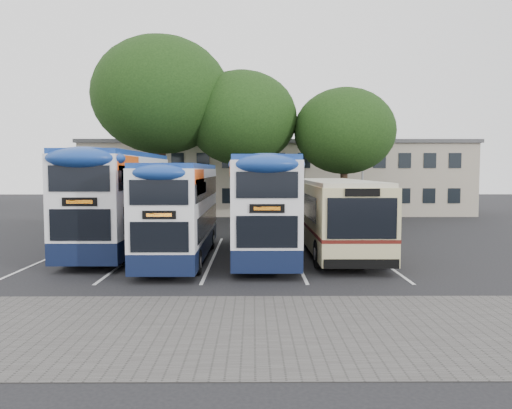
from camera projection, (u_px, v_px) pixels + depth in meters
The scene contains 12 objects.
ground at pixel (313, 282), 16.82m from camera, with size 120.00×120.00×0.00m, color black.
paving_strip at pixel (255, 329), 11.82m from camera, with size 40.00×6.00×0.01m, color #595654.
bay_lines at pixel (214, 256), 21.78m from camera, with size 14.12×11.00×0.01m.
depot_building at pixel (276, 177), 43.52m from camera, with size 32.40×8.40×6.20m.
lamp_post at pixel (363, 152), 36.42m from camera, with size 0.25×1.05×9.06m.
tree_left at pixel (161, 96), 33.81m from camera, with size 9.33×9.33×12.78m.
tree_mid at pixel (242, 119), 34.09m from camera, with size 7.59×7.59×10.51m.
tree_right at pixel (344, 131), 33.78m from camera, with size 6.87×6.87×9.31m.
bus_dd_left at pixel (121, 197), 23.17m from camera, with size 2.65×10.91×4.55m.
bus_dd_mid at pixel (181, 207), 20.95m from camera, with size 2.32×9.59×3.99m.
bus_dd_right at pixel (264, 202), 21.70m from camera, with size 2.50×10.32×4.30m.
bus_single at pixel (335, 211), 22.86m from camera, with size 2.81×11.05×3.30m.
Camera 1 is at (-2.04, -16.59, 3.77)m, focal length 35.00 mm.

